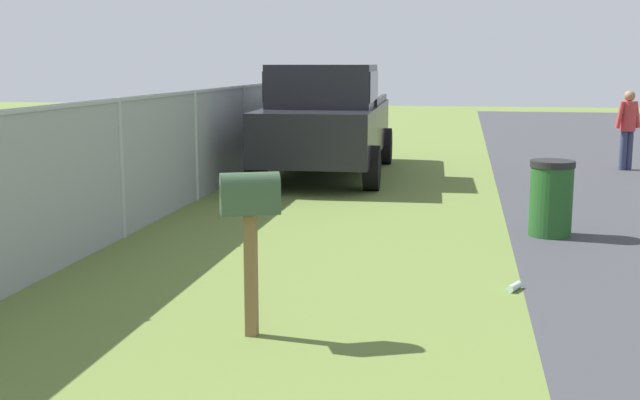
{
  "coord_description": "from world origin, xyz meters",
  "views": [
    {
      "loc": [
        -0.07,
        -0.77,
        2.12
      ],
      "look_at": [
        6.39,
        0.4,
        0.98
      ],
      "focal_mm": 44.55,
      "sensor_mm": 36.0,
      "label": 1
    }
  ],
  "objects_px": {
    "trash_bin": "(551,198)",
    "pickup_truck": "(327,118)",
    "mailbox": "(250,207)",
    "pedestrian": "(628,125)"
  },
  "relations": [
    {
      "from": "pedestrian",
      "to": "mailbox",
      "type": "bearing_deg",
      "value": 127.1
    },
    {
      "from": "trash_bin",
      "to": "pedestrian",
      "type": "xyz_separation_m",
      "value": [
        6.64,
        -2.13,
        0.43
      ]
    },
    {
      "from": "mailbox",
      "to": "pickup_truck",
      "type": "xyz_separation_m",
      "value": [
        8.94,
        0.94,
        0.08
      ]
    },
    {
      "from": "mailbox",
      "to": "pedestrian",
      "type": "xyz_separation_m",
      "value": [
        10.83,
        -4.82,
        -0.12
      ]
    },
    {
      "from": "trash_bin",
      "to": "pickup_truck",
      "type": "bearing_deg",
      "value": 37.39
    },
    {
      "from": "pickup_truck",
      "to": "pedestrian",
      "type": "relative_size",
      "value": 3.49
    },
    {
      "from": "mailbox",
      "to": "pedestrian",
      "type": "distance_m",
      "value": 11.86
    },
    {
      "from": "pickup_truck",
      "to": "pedestrian",
      "type": "bearing_deg",
      "value": 106.15
    },
    {
      "from": "trash_bin",
      "to": "mailbox",
      "type": "bearing_deg",
      "value": 147.31
    },
    {
      "from": "mailbox",
      "to": "pedestrian",
      "type": "bearing_deg",
      "value": -45.68
    }
  ]
}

